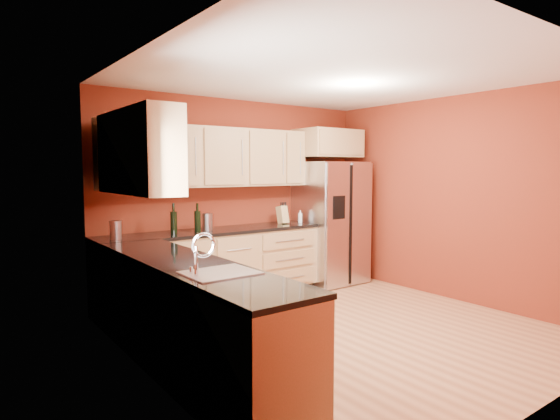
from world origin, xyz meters
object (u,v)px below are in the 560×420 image
object	(u,v)px
wine_bottle_a	(197,217)
soap_dispenser	(300,217)
knife_block	(282,215)
refrigerator	(330,222)
canister_left	(116,230)

from	to	relation	value
wine_bottle_a	soap_dispenser	bearing A→B (deg)	-0.79
wine_bottle_a	knife_block	world-z (taller)	wine_bottle_a
refrigerator	canister_left	bearing A→B (deg)	179.95
refrigerator	wine_bottle_a	distance (m)	2.14
refrigerator	soap_dispenser	bearing A→B (deg)	176.84
canister_left	soap_dispenser	world-z (taller)	canister_left
refrigerator	canister_left	xyz separation A→B (m)	(-3.13, 0.00, 0.13)
soap_dispenser	wine_bottle_a	bearing A→B (deg)	179.21
knife_block	refrigerator	bearing A→B (deg)	-14.86
refrigerator	wine_bottle_a	size ratio (longest dim) A/B	5.15
knife_block	soap_dispenser	bearing A→B (deg)	-26.10
canister_left	wine_bottle_a	bearing A→B (deg)	2.85
wine_bottle_a	refrigerator	bearing A→B (deg)	-1.40
refrigerator	soap_dispenser	world-z (taller)	refrigerator
canister_left	knife_block	distance (m)	2.34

